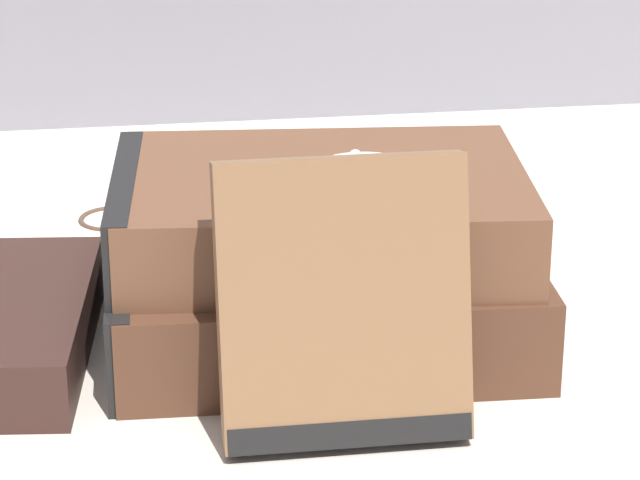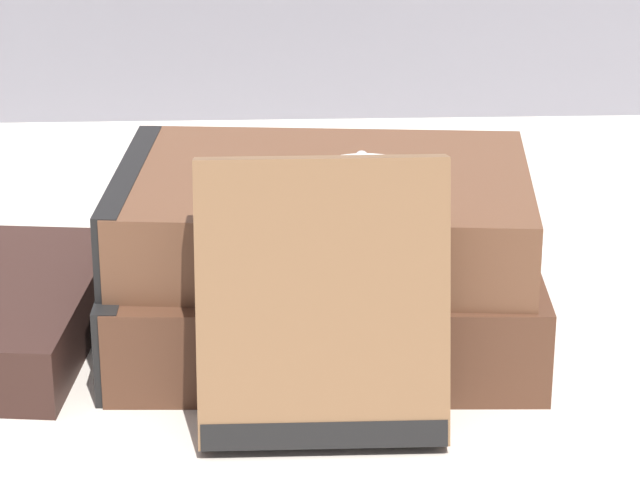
{
  "view_description": "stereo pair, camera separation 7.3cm",
  "coord_description": "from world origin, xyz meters",
  "px_view_note": "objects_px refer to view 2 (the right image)",
  "views": [
    {
      "loc": [
        -0.1,
        -0.68,
        0.33
      ],
      "look_at": [
        -0.0,
        0.01,
        0.06
      ],
      "focal_mm": 85.0,
      "sensor_mm": 36.0,
      "label": 1
    },
    {
      "loc": [
        -0.03,
        -0.68,
        0.33
      ],
      "look_at": [
        -0.0,
        0.01,
        0.06
      ],
      "focal_mm": 85.0,
      "sensor_mm": 36.0,
      "label": 2
    }
  ],
  "objects_px": {
    "book_flat_top": "(308,212)",
    "pocket_watch": "(366,176)",
    "book_flat_bottom": "(308,294)",
    "book_leaning_front": "(323,313)",
    "reading_glasses": "(188,212)"
  },
  "relations": [
    {
      "from": "book_flat_top",
      "to": "pocket_watch",
      "type": "bearing_deg",
      "value": -24.76
    },
    {
      "from": "pocket_watch",
      "to": "book_flat_bottom",
      "type": "bearing_deg",
      "value": 150.35
    },
    {
      "from": "book_flat_bottom",
      "to": "book_leaning_front",
      "type": "bearing_deg",
      "value": -86.17
    },
    {
      "from": "book_flat_bottom",
      "to": "book_leaning_front",
      "type": "distance_m",
      "value": 0.11
    },
    {
      "from": "book_flat_bottom",
      "to": "pocket_watch",
      "type": "relative_size",
      "value": 3.48
    },
    {
      "from": "book_flat_top",
      "to": "book_leaning_front",
      "type": "relative_size",
      "value": 1.66
    },
    {
      "from": "book_leaning_front",
      "to": "pocket_watch",
      "type": "distance_m",
      "value": 0.1
    },
    {
      "from": "pocket_watch",
      "to": "book_leaning_front",
      "type": "bearing_deg",
      "value": -105.86
    },
    {
      "from": "book_flat_top",
      "to": "book_leaning_front",
      "type": "height_order",
      "value": "book_leaning_front"
    },
    {
      "from": "book_leaning_front",
      "to": "pocket_watch",
      "type": "height_order",
      "value": "book_leaning_front"
    },
    {
      "from": "pocket_watch",
      "to": "reading_glasses",
      "type": "xyz_separation_m",
      "value": [
        -0.1,
        0.19,
        -0.09
      ]
    },
    {
      "from": "pocket_watch",
      "to": "reading_glasses",
      "type": "relative_size",
      "value": 0.61
    },
    {
      "from": "book_leaning_front",
      "to": "pocket_watch",
      "type": "relative_size",
      "value": 2.08
    },
    {
      "from": "book_flat_top",
      "to": "pocket_watch",
      "type": "xyz_separation_m",
      "value": [
        0.03,
        -0.02,
        0.02
      ]
    },
    {
      "from": "book_flat_bottom",
      "to": "book_leaning_front",
      "type": "relative_size",
      "value": 1.68
    }
  ]
}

